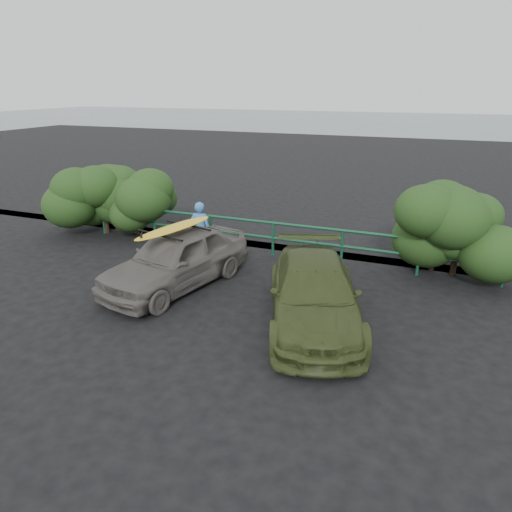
{
  "coord_description": "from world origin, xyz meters",
  "views": [
    {
      "loc": [
        5.09,
        -6.8,
        4.67
      ],
      "look_at": [
        1.58,
        2.17,
        1.06
      ],
      "focal_mm": 32.0,
      "sensor_mm": 36.0,
      "label": 1
    }
  ],
  "objects_px": {
    "guardrail": "(241,235)",
    "surfboard": "(174,228)",
    "olive_vehicle": "(314,293)",
    "man": "(200,230)",
    "sedan": "(176,259)"
  },
  "relations": [
    {
      "from": "guardrail",
      "to": "olive_vehicle",
      "type": "xyz_separation_m",
      "value": [
        3.09,
        -3.4,
        0.12
      ]
    },
    {
      "from": "olive_vehicle",
      "to": "sedan",
      "type": "bearing_deg",
      "value": 152.81
    },
    {
      "from": "olive_vehicle",
      "to": "man",
      "type": "height_order",
      "value": "man"
    },
    {
      "from": "sedan",
      "to": "olive_vehicle",
      "type": "relative_size",
      "value": 0.94
    },
    {
      "from": "surfboard",
      "to": "sedan",
      "type": "bearing_deg",
      "value": 0.0
    },
    {
      "from": "guardrail",
      "to": "olive_vehicle",
      "type": "relative_size",
      "value": 3.16
    },
    {
      "from": "man",
      "to": "olive_vehicle",
      "type": "bearing_deg",
      "value": 142.36
    },
    {
      "from": "olive_vehicle",
      "to": "surfboard",
      "type": "bearing_deg",
      "value": 152.81
    },
    {
      "from": "guardrail",
      "to": "man",
      "type": "distance_m",
      "value": 1.27
    },
    {
      "from": "olive_vehicle",
      "to": "surfboard",
      "type": "relative_size",
      "value": 1.81
    },
    {
      "from": "surfboard",
      "to": "olive_vehicle",
      "type": "bearing_deg",
      "value": 4.78
    },
    {
      "from": "guardrail",
      "to": "olive_vehicle",
      "type": "height_order",
      "value": "olive_vehicle"
    },
    {
      "from": "guardrail",
      "to": "surfboard",
      "type": "bearing_deg",
      "value": -100.03
    },
    {
      "from": "sedan",
      "to": "man",
      "type": "relative_size",
      "value": 2.53
    },
    {
      "from": "sedan",
      "to": "olive_vehicle",
      "type": "bearing_deg",
      "value": 4.78
    }
  ]
}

